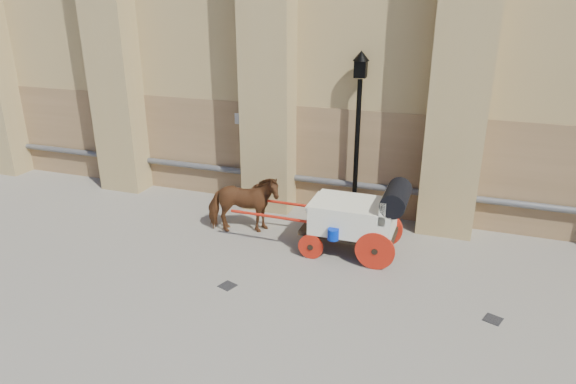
% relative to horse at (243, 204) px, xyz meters
% --- Properties ---
extents(ground, '(90.00, 90.00, 0.00)m').
position_rel_horse_xyz_m(ground, '(1.00, -1.73, -0.80)').
color(ground, slate).
rests_on(ground, ground).
extents(horse, '(2.06, 1.44, 1.59)m').
position_rel_horse_xyz_m(horse, '(0.00, 0.00, 0.00)').
color(horse, brown).
rests_on(horse, ground).
extents(carriage, '(4.25, 1.51, 1.86)m').
position_rel_horse_xyz_m(carriage, '(3.10, -0.17, 0.21)').
color(carriage, black).
rests_on(carriage, ground).
extents(street_lamp, '(0.43, 0.43, 4.60)m').
position_rel_horse_xyz_m(street_lamp, '(2.53, 1.95, 1.66)').
color(street_lamp, black).
rests_on(street_lamp, ground).
extents(drain_grate_near, '(0.41, 0.41, 0.01)m').
position_rel_horse_xyz_m(drain_grate_near, '(0.77, -2.59, -0.79)').
color(drain_grate_near, black).
rests_on(drain_grate_near, ground).
extents(drain_grate_far, '(0.41, 0.41, 0.01)m').
position_rel_horse_xyz_m(drain_grate_far, '(6.18, -1.99, -0.79)').
color(drain_grate_far, black).
rests_on(drain_grate_far, ground).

